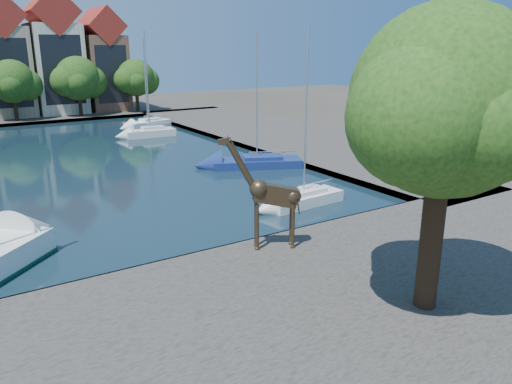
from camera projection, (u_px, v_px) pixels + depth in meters
ground at (143, 275)px, 21.89m from camera, size 160.00×160.00×0.00m
water_basin at (40, 166)px, 41.27m from camera, size 38.00×50.00×0.08m
near_quay at (219, 348)px, 16.17m from camera, size 50.00×14.00×0.50m
right_quay at (285, 136)px, 54.13m from camera, size 14.00×52.00×0.50m
plane_tree at (448, 109)px, 16.38m from camera, size 8.32×6.40×10.62m
townhouse_east_inner at (3, 60)px, 65.96m from camera, size 5.94×9.18×15.79m
townhouse_east_mid at (55, 57)px, 69.22m from camera, size 6.43×9.18×16.65m
townhouse_east_end at (102, 63)px, 72.86m from camera, size 5.44×9.18×14.43m
far_tree_mid_east at (13, 83)px, 62.31m from camera, size 7.02×5.40×7.52m
far_tree_east at (79, 80)px, 66.42m from camera, size 7.54×5.80×7.84m
far_tree_far_east at (137, 79)px, 70.60m from camera, size 6.76×5.20×7.36m
giraffe_statue at (270, 194)px, 22.88m from camera, size 3.50×1.94×5.30m
sailboat_right_a at (304, 196)px, 31.15m from camera, size 5.34×2.18×10.57m
sailboat_right_b at (257, 161)px, 40.86m from camera, size 7.59×5.24×10.63m
sailboat_right_c at (150, 131)px, 54.36m from camera, size 5.47×2.23×11.15m
sailboat_right_d at (148, 122)px, 60.71m from camera, size 6.01×3.56×10.38m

